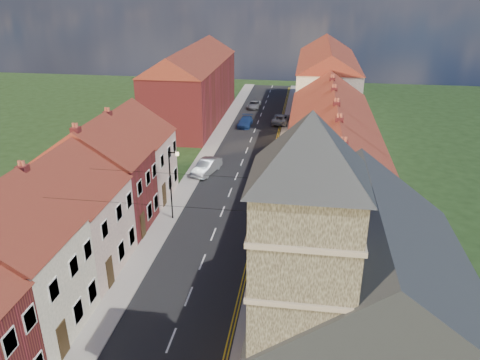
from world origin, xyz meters
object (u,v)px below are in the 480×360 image
Objects in this scene: car_far at (245,122)px; car_distant at (254,105)px; car_mid at (207,167)px; car_distant_b at (281,119)px; church at (355,300)px; pedestrian_right at (278,228)px; lamppost at (171,181)px.

car_distant is at bearing 91.31° from car_far.
car_mid reaches higher than car_distant_b.
car_far is at bearing 103.76° from church.
pedestrian_right reaches higher than car_distant.
car_distant_b is at bearing 26.31° from car_far.
lamppost reaches higher than car_mid.
car_far is 30.42m from pedestrian_right.
pedestrian_right reaches higher than car_mid.
car_mid reaches higher than car_far.
church reaches higher than car_distant_b.
lamppost is 10.78m from car_mid.
church is 3.58× the size of car_far.
lamppost reaches higher than car_far.
car_mid is 20.63m from car_distant_b.
car_mid is 27.44m from car_distant.
lamppost is 28.06m from car_far.
car_far is 0.91× the size of car_distant_b.
car_far is at bearing 85.32° from lamppost.
car_mid is at bearing -90.74° from car_distant.
lamppost is at bearing 80.47° from car_distant_b.
car_distant is at bearing -55.23° from car_distant_b.
church is at bearing -74.74° from car_far.
lamppost is (-13.17, 16.68, -2.34)m from church.
pedestrian_right is (6.63, -29.68, 0.32)m from car_far.
pedestrian_right is at bearing -41.68° from car_mid.
church is 3.24× the size of car_distant_b.
car_mid is 1.16× the size of car_distant.
car_far reaches higher than car_distant.
lamppost is 3.67× the size of pedestrian_right.
car_mid is at bearing 86.63° from lamppost.
car_distant is (-10.86, 54.45, -5.33)m from church.
car_distant is (0.03, 9.97, -0.07)m from car_far.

